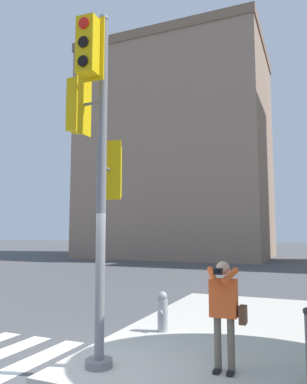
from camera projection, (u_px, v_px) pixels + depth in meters
ground_plane at (76, 382)px, 5.52m from camera, size 160.00×160.00×0.00m
traffic_signal_pole at (96, 145)px, 6.10m from camera, size 0.89×1.32×5.69m
person_photographer at (225, 306)px, 5.58m from camera, size 0.58×0.54×1.61m
fire_hydrant at (163, 312)px, 7.78m from camera, size 0.21×0.27×0.81m
building_left at (179, 153)px, 35.01m from camera, size 16.00×12.10×19.09m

